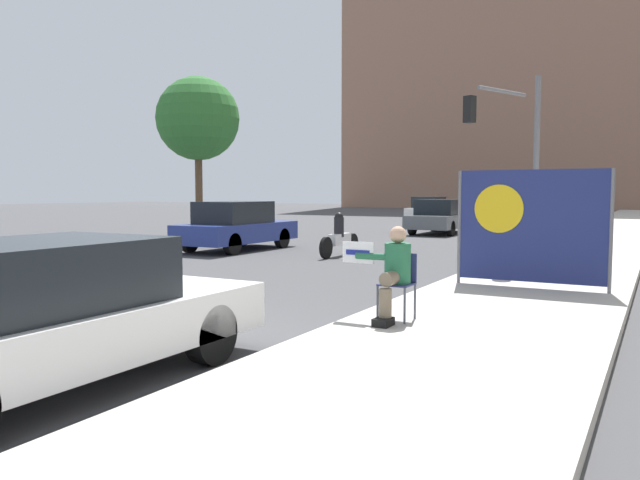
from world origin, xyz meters
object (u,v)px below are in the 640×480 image
(traffic_light_pole, at_px, (508,135))
(car_on_road_midblock, at_px, (442,217))
(car_on_road_distant, at_px, (429,209))
(parked_car_curbside, at_px, (39,315))
(motorcycle_on_road, at_px, (340,237))
(seated_protester, at_px, (394,270))
(protest_banner, at_px, (530,226))
(street_tree_near_curb, at_px, (198,119))
(pedestrian_behind, at_px, (501,233))
(car_on_road_nearest, at_px, (236,226))

(traffic_light_pole, relative_size, car_on_road_midblock, 1.08)
(traffic_light_pole, bearing_deg, car_on_road_distant, 115.75)
(parked_car_curbside, distance_m, car_on_road_midblock, 23.02)
(car_on_road_distant, distance_m, motorcycle_on_road, 21.56)
(seated_protester, height_order, protest_banner, protest_banner)
(car_on_road_midblock, distance_m, street_tree_near_curb, 11.16)
(pedestrian_behind, bearing_deg, motorcycle_on_road, 160.33)
(protest_banner, height_order, street_tree_near_curb, street_tree_near_curb)
(car_on_road_nearest, bearing_deg, car_on_road_midblock, 73.48)
(car_on_road_midblock, height_order, motorcycle_on_road, car_on_road_midblock)
(pedestrian_behind, bearing_deg, car_on_road_midblock, 123.21)
(protest_banner, relative_size, street_tree_near_curb, 0.42)
(protest_banner, relative_size, parked_car_curbside, 0.58)
(traffic_light_pole, distance_m, car_on_road_midblock, 8.81)
(seated_protester, relative_size, motorcycle_on_road, 0.54)
(traffic_light_pole, relative_size, car_on_road_distant, 1.18)
(car_on_road_midblock, relative_size, street_tree_near_curb, 0.75)
(car_on_road_midblock, xyz_separation_m, motorcycle_on_road, (0.49, -10.75, -0.21))
(motorcycle_on_road, bearing_deg, car_on_road_distant, 102.29)
(car_on_road_nearest, relative_size, street_tree_near_curb, 0.70)
(traffic_light_pole, distance_m, car_on_road_distant, 19.58)
(car_on_road_nearest, bearing_deg, car_on_road_distant, 92.54)
(protest_banner, bearing_deg, traffic_light_pole, 104.95)
(car_on_road_nearest, bearing_deg, protest_banner, -25.30)
(protest_banner, relative_size, car_on_road_distant, 0.61)
(protest_banner, xyz_separation_m, car_on_road_nearest, (-9.65, 4.56, -0.48))
(traffic_light_pole, bearing_deg, motorcycle_on_road, -136.79)
(protest_banner, height_order, traffic_light_pole, traffic_light_pole)
(car_on_road_midblock, bearing_deg, car_on_road_distant, 111.69)
(protest_banner, xyz_separation_m, traffic_light_pole, (-2.16, 8.10, 2.29))
(traffic_light_pole, distance_m, car_on_road_nearest, 8.73)
(pedestrian_behind, distance_m, car_on_road_nearest, 9.38)
(pedestrian_behind, bearing_deg, traffic_light_pole, 112.34)
(motorcycle_on_road, height_order, street_tree_near_curb, street_tree_near_curb)
(seated_protester, xyz_separation_m, car_on_road_distant, (-9.59, 29.30, -0.06))
(parked_car_curbside, bearing_deg, car_on_road_midblock, 98.89)
(traffic_light_pole, xyz_separation_m, car_on_road_midblock, (-4.32, 7.15, -2.78))
(seated_protester, bearing_deg, protest_banner, 81.92)
(parked_car_curbside, bearing_deg, pedestrian_behind, 76.69)
(seated_protester, xyz_separation_m, street_tree_near_curb, (-12.68, 11.37, 3.77))
(pedestrian_behind, relative_size, parked_car_curbside, 0.37)
(parked_car_curbside, height_order, street_tree_near_curb, street_tree_near_curb)
(traffic_light_pole, bearing_deg, car_on_road_nearest, -154.74)
(pedestrian_behind, bearing_deg, car_on_road_distant, 122.95)
(car_on_road_nearest, distance_m, car_on_road_distant, 21.01)
(seated_protester, height_order, parked_car_curbside, parked_car_curbside)
(pedestrian_behind, height_order, motorcycle_on_road, pedestrian_behind)
(car_on_road_midblock, distance_m, motorcycle_on_road, 10.76)
(seated_protester, relative_size, pedestrian_behind, 0.74)
(motorcycle_on_road, distance_m, street_tree_near_curb, 9.23)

